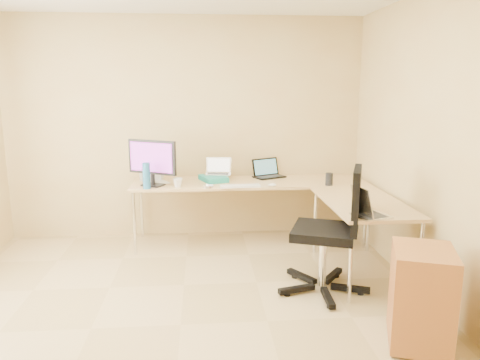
{
  "coord_description": "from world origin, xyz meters",
  "views": [
    {
      "loc": [
        0.18,
        -3.23,
        1.79
      ],
      "look_at": [
        0.55,
        1.1,
        0.9
      ],
      "focal_mm": 34.15,
      "sensor_mm": 36.0,
      "label": 1
    }
  ],
  "objects": [
    {
      "name": "floor",
      "position": [
        0.0,
        0.0,
        0.0
      ],
      "size": [
        4.5,
        4.5,
        0.0
      ],
      "primitive_type": "plane",
      "color": "tan",
      "rests_on": "ground"
    },
    {
      "name": "wall_back",
      "position": [
        0.0,
        2.25,
        1.3
      ],
      "size": [
        4.5,
        0.0,
        4.5
      ],
      "primitive_type": "plane",
      "rotation": [
        1.57,
        0.0,
        0.0
      ],
      "color": "tan",
      "rests_on": "ground"
    },
    {
      "name": "wall_front",
      "position": [
        0.0,
        -2.25,
        1.3
      ],
      "size": [
        4.5,
        0.0,
        4.5
      ],
      "primitive_type": "plane",
      "rotation": [
        -1.57,
        0.0,
        0.0
      ],
      "color": "tan",
      "rests_on": "ground"
    },
    {
      "name": "wall_right",
      "position": [
        2.1,
        0.0,
        1.3
      ],
      "size": [
        0.0,
        4.5,
        4.5
      ],
      "primitive_type": "plane",
      "rotation": [
        1.57,
        0.0,
        -1.57
      ],
      "color": "tan",
      "rests_on": "ground"
    },
    {
      "name": "desk_main",
      "position": [
        0.72,
        1.85,
        0.36
      ],
      "size": [
        2.65,
        0.7,
        0.73
      ],
      "primitive_type": "cube",
      "color": "tan",
      "rests_on": "ground"
    },
    {
      "name": "desk_return",
      "position": [
        1.7,
        0.85,
        0.36
      ],
      "size": [
        0.7,
        1.3,
        0.73
      ],
      "primitive_type": "cube",
      "color": "tan",
      "rests_on": "ground"
    },
    {
      "name": "monitor",
      "position": [
        -0.35,
        1.7,
        0.98
      ],
      "size": [
        0.61,
        0.45,
        0.5
      ],
      "primitive_type": "cube",
      "rotation": [
        0.0,
        0.0,
        -0.51
      ],
      "color": "black",
      "rests_on": "desk_main"
    },
    {
      "name": "book_stack",
      "position": [
        0.31,
        1.9,
        0.76
      ],
      "size": [
        0.35,
        0.4,
        0.06
      ],
      "primitive_type": "cube",
      "rotation": [
        0.0,
        0.0,
        0.35
      ],
      "color": "teal",
      "rests_on": "desk_main"
    },
    {
      "name": "laptop_center",
      "position": [
        0.37,
        1.98,
        0.88
      ],
      "size": [
        0.33,
        0.27,
        0.19
      ],
      "primitive_type": "cube",
      "rotation": [
        0.0,
        0.0,
        -0.16
      ],
      "color": "silver",
      "rests_on": "desk_main"
    },
    {
      "name": "laptop_black",
      "position": [
        0.98,
        2.05,
        0.84
      ],
      "size": [
        0.43,
        0.39,
        0.22
      ],
      "primitive_type": "cube",
      "rotation": [
        0.0,
        0.0,
        0.45
      ],
      "color": "black",
      "rests_on": "desk_main"
    },
    {
      "name": "keyboard",
      "position": [
        0.59,
        1.55,
        0.74
      ],
      "size": [
        0.44,
        0.15,
        0.02
      ],
      "primitive_type": "cube",
      "rotation": [
        0.0,
        0.0,
        0.07
      ],
      "color": "silver",
      "rests_on": "desk_main"
    },
    {
      "name": "mouse",
      "position": [
        0.94,
        1.55,
        0.75
      ],
      "size": [
        0.1,
        0.08,
        0.03
      ],
      "primitive_type": "ellipsoid",
      "rotation": [
        0.0,
        0.0,
        0.31
      ],
      "color": "white",
      "rests_on": "desk_main"
    },
    {
      "name": "mug",
      "position": [
        -0.08,
        1.61,
        0.78
      ],
      "size": [
        0.13,
        0.13,
        0.1
      ],
      "primitive_type": "imported",
      "rotation": [
        0.0,
        0.0,
        -0.24
      ],
      "color": "white",
      "rests_on": "desk_main"
    },
    {
      "name": "cd_stack",
      "position": [
        0.25,
        1.55,
        0.74
      ],
      "size": [
        0.12,
        0.12,
        0.03
      ],
      "primitive_type": "cylinder",
      "rotation": [
        0.0,
        0.0,
        -0.09
      ],
      "color": "silver",
      "rests_on": "desk_main"
    },
    {
      "name": "water_bottle",
      "position": [
        -0.4,
        1.55,
        0.87
      ],
      "size": [
        0.1,
        0.1,
        0.28
      ],
      "primitive_type": "cylinder",
      "rotation": [
        0.0,
        0.0,
        -0.38
      ],
      "color": "teal",
      "rests_on": "desk_main"
    },
    {
      "name": "papers",
      "position": [
        -0.34,
        1.89,
        0.73
      ],
      "size": [
        0.36,
        0.39,
        0.01
      ],
      "primitive_type": "cube",
      "rotation": [
        0.0,
        0.0,
        0.5
      ],
      "color": "white",
      "rests_on": "desk_main"
    },
    {
      "name": "white_box",
      "position": [
        -0.4,
        2.05,
        0.77
      ],
      "size": [
        0.26,
        0.2,
        0.09
      ],
      "primitive_type": "cube",
      "rotation": [
        0.0,
        0.0,
        -0.1
      ],
      "color": "silver",
      "rests_on": "desk_main"
    },
    {
      "name": "desk_fan",
      "position": [
        -0.4,
        2.05,
        0.86
      ],
      "size": [
        0.22,
        0.22,
        0.27
      ],
      "primitive_type": "cylinder",
      "rotation": [
        0.0,
        0.0,
        0.07
      ],
      "color": "white",
      "rests_on": "desk_main"
    },
    {
      "name": "black_cup",
      "position": [
        1.57,
        1.55,
        0.8
      ],
      "size": [
        0.09,
        0.09,
        0.14
      ],
      "primitive_type": "cylinder",
      "rotation": [
        0.0,
        0.0,
        -0.17
      ],
      "color": "black",
      "rests_on": "desk_main"
    },
    {
      "name": "laptop_return",
      "position": [
        1.58,
        0.33,
        0.83
      ],
      "size": [
        0.37,
        0.32,
        0.21
      ],
      "primitive_type": "cube",
      "rotation": [
        0.0,
        0.0,
        1.84
      ],
      "color": "silver",
      "rests_on": "desk_return"
    },
    {
      "name": "office_chair",
      "position": [
        1.24,
        0.51,
        0.5
      ],
      "size": [
        0.88,
        0.88,
        1.14
      ],
      "primitive_type": "cube",
      "rotation": [
        0.0,
        0.0,
        -0.36
      ],
      "color": "black",
      "rests_on": "ground"
    },
    {
      "name": "cabinet",
      "position": [
        1.69,
        -0.4,
        0.36
      ],
      "size": [
        0.54,
        0.6,
        0.68
      ],
      "primitive_type": "cube",
      "rotation": [
        0.0,
        0.0,
        -0.35
      ],
      "color": "brown",
      "rests_on": "ground"
    }
  ]
}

